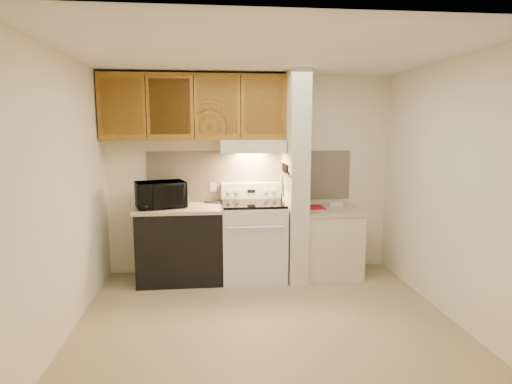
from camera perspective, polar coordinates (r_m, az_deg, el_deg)
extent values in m
plane|color=tan|center=(4.37, 1.21, -16.45)|extent=(3.60, 3.60, 0.00)
plane|color=white|center=(4.01, 1.33, 17.94)|extent=(3.60, 3.60, 0.00)
cube|color=white|center=(5.48, -0.74, 2.34)|extent=(3.60, 2.50, 0.02)
cube|color=white|center=(4.17, -24.05, -0.41)|extent=(0.02, 3.00, 2.50)
cube|color=white|center=(4.59, 24.15, 0.34)|extent=(0.02, 3.00, 2.50)
cube|color=beige|center=(5.47, -0.72, 2.17)|extent=(2.60, 0.02, 0.63)
cube|color=silver|center=(5.29, -0.37, -6.61)|extent=(0.76, 0.65, 0.92)
cube|color=black|center=(4.98, 0.00, -7.12)|extent=(0.50, 0.01, 0.30)
cylinder|color=silver|center=(4.88, 0.05, -4.76)|extent=(0.65, 0.02, 0.02)
cube|color=black|center=(5.19, -0.37, -1.54)|extent=(0.74, 0.64, 0.03)
cube|color=silver|center=(5.45, -0.67, 0.18)|extent=(0.76, 0.08, 0.20)
cube|color=black|center=(5.41, -0.63, 0.12)|extent=(0.10, 0.01, 0.04)
cylinder|color=silver|center=(5.38, -3.59, 0.07)|extent=(0.05, 0.02, 0.05)
cylinder|color=silver|center=(5.39, -2.53, 0.08)|extent=(0.05, 0.02, 0.05)
cylinder|color=silver|center=(5.42, 1.27, 0.14)|extent=(0.05, 0.02, 0.05)
cylinder|color=silver|center=(5.44, 2.31, 0.16)|extent=(0.05, 0.02, 0.05)
cube|color=black|center=(5.30, -9.97, -7.01)|extent=(1.00, 0.63, 0.87)
cube|color=#C5AC96|center=(5.19, -10.10, -2.17)|extent=(1.04, 0.67, 0.04)
cube|color=black|center=(5.37, -5.70, -1.41)|extent=(0.23, 0.14, 0.01)
cylinder|color=#21655C|center=(5.39, -9.43, -0.97)|extent=(0.11, 0.11, 0.10)
cube|color=beige|center=(5.45, -5.74, 0.68)|extent=(0.08, 0.01, 0.12)
imported|color=black|center=(5.16, -12.60, -0.34)|extent=(0.64, 0.52, 0.31)
cube|color=beige|center=(5.21, 5.22, 1.98)|extent=(0.22, 0.70, 2.50)
cube|color=#905F1E|center=(5.18, 3.97, 2.51)|extent=(0.01, 0.70, 0.04)
cube|color=black|center=(5.13, 4.01, 2.68)|extent=(0.02, 0.42, 0.04)
cube|color=silver|center=(4.98, 4.18, 1.34)|extent=(0.01, 0.03, 0.16)
cylinder|color=black|center=(4.96, 4.20, 3.05)|extent=(0.02, 0.02, 0.10)
cube|color=silver|center=(5.05, 4.04, 1.32)|extent=(0.01, 0.04, 0.18)
cylinder|color=black|center=(5.05, 4.03, 3.15)|extent=(0.02, 0.02, 0.10)
cube|color=silver|center=(5.15, 3.84, 1.36)|extent=(0.01, 0.04, 0.20)
cylinder|color=black|center=(5.11, 3.90, 3.22)|extent=(0.02, 0.02, 0.10)
cube|color=silver|center=(5.20, 3.74, 1.65)|extent=(0.01, 0.04, 0.16)
cylinder|color=black|center=(5.21, 3.71, 3.32)|extent=(0.02, 0.02, 0.10)
cube|color=silver|center=(5.30, 3.57, 1.67)|extent=(0.01, 0.04, 0.18)
cylinder|color=black|center=(5.28, 3.58, 3.40)|extent=(0.02, 0.02, 0.10)
cube|color=slate|center=(5.36, 3.47, 1.07)|extent=(0.03, 0.10, 0.24)
cube|color=beige|center=(5.48, 9.86, -6.79)|extent=(0.70, 0.60, 0.81)
cube|color=#C5AC96|center=(5.38, 9.97, -2.43)|extent=(0.74, 0.64, 0.04)
cube|color=red|center=(5.43, 7.86, -2.02)|extent=(0.23, 0.31, 0.01)
cube|color=white|center=(5.57, 10.50, -1.62)|extent=(0.17, 0.12, 0.04)
cube|color=beige|center=(5.23, -0.52, 6.16)|extent=(0.78, 0.44, 0.15)
cube|color=beige|center=(5.03, -0.28, 5.55)|extent=(0.78, 0.04, 0.06)
cube|color=#905F1E|center=(5.26, -8.22, 11.10)|extent=(2.18, 0.33, 0.77)
cube|color=#905F1E|center=(5.19, -17.51, 10.83)|extent=(0.46, 0.01, 0.63)
cube|color=black|center=(5.14, -14.48, 10.98)|extent=(0.01, 0.01, 0.73)
cube|color=#905F1E|center=(5.11, -11.40, 11.09)|extent=(0.46, 0.01, 0.63)
cube|color=black|center=(5.10, -8.29, 11.18)|extent=(0.01, 0.01, 0.73)
cube|color=#905F1E|center=(5.09, -5.17, 11.24)|extent=(0.46, 0.01, 0.63)
cube|color=black|center=(5.10, -2.05, 11.26)|extent=(0.01, 0.01, 0.73)
cube|color=#905F1E|center=(5.13, 1.05, 11.25)|extent=(0.46, 0.01, 0.63)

